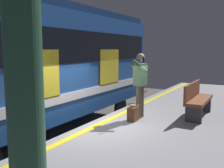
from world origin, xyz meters
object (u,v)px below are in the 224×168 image
Objects in this scene: handbag at (133,113)px; bench at (197,98)px; train_carriage at (45,61)px; passenger at (140,80)px; station_column at (23,63)px.

bench is (-1.23, 1.29, 0.30)m from handbag.
train_carriage reaches higher than handbag.
train_carriage is 5.48× the size of passenger.
handbag is 0.13× the size of station_column.
handbag is (0.28, 3.15, -1.24)m from train_carriage.
passenger is 1.61m from bench.
bench is at bearing 102.03° from train_carriage.
train_carriage reaches higher than bench.
train_carriage is 3.40m from handbag.
train_carriage is 21.88× the size of handbag.
passenger is 1.01× the size of bench.
passenger reaches higher than handbag.
passenger is at bearing 179.39° from handbag.
bench is (-0.95, 4.44, -0.93)m from train_carriage.
bench is at bearing 123.13° from passenger.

